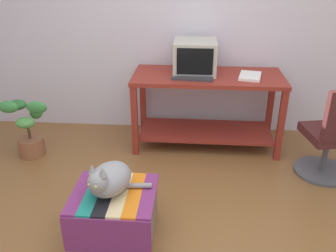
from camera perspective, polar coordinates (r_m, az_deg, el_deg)
ground_plane at (r=2.69m, az=-0.27°, el=-18.64°), size 14.00×14.00×0.00m
back_wall at (r=4.03m, az=2.10°, el=17.16°), size 8.00×0.10×2.60m
desk at (r=3.78m, az=6.15°, el=4.46°), size 1.52×0.66×0.78m
tv_monitor at (r=3.73m, az=4.29°, el=10.77°), size 0.43×0.44×0.33m
keyboard at (r=3.56m, az=3.87°, el=7.58°), size 0.41×0.19×0.02m
book at (r=3.69m, az=12.81°, el=7.68°), size 0.26×0.33×0.03m
ottoman_with_blanket at (r=2.71m, az=-8.33°, el=-13.53°), size 0.59×0.54×0.37m
cat at (r=2.53m, az=-9.32°, el=-8.28°), size 0.47×0.42×0.28m
potted_plant at (r=3.89m, az=-21.19°, el=-0.42°), size 0.47×0.41×0.61m
office_chair at (r=3.55m, az=24.47°, el=-1.88°), size 0.52×0.52×0.89m
pen at (r=3.73m, az=12.16°, el=7.79°), size 0.14×0.02×0.01m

